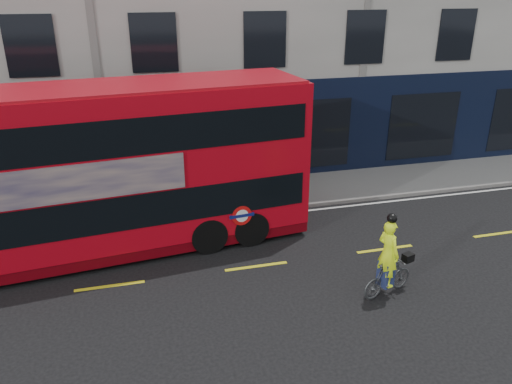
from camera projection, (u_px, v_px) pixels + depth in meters
name	position (u px, v px, depth m)	size (l,w,h in m)	color
ground	(109.00, 320.00, 11.81)	(120.00, 120.00, 0.00)	black
pavement	(111.00, 208.00, 17.60)	(60.00, 3.00, 0.12)	gray
kerb	(111.00, 227.00, 16.26)	(60.00, 0.12, 0.13)	slate
road_edge_line	(111.00, 232.00, 16.02)	(58.00, 0.10, 0.01)	silver
lane_dashes	(110.00, 286.00, 13.15)	(58.00, 0.12, 0.01)	yellow
bus	(99.00, 171.00, 14.05)	(12.30, 4.03, 4.88)	#B70714
cyclist	(388.00, 267.00, 12.52)	(1.63, 0.88, 2.30)	#4C5052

